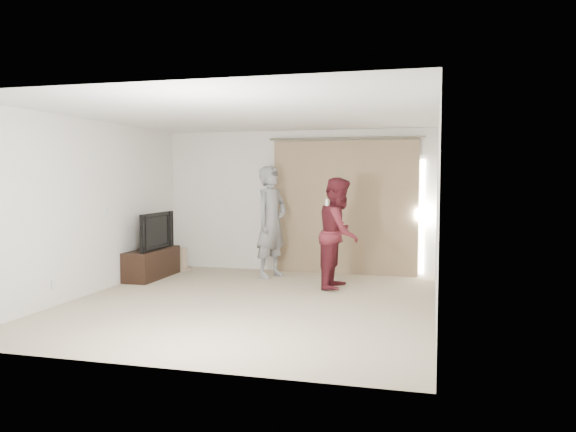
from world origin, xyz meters
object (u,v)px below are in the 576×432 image
object	(u,v)px
tv_console	(152,263)
tv	(151,231)
person_man	(271,222)
person_woman	(339,233)

from	to	relation	value
tv_console	tv	distance (m)	0.57
person_man	person_woman	bearing A→B (deg)	-25.71
tv	person_woman	bearing A→B (deg)	-90.34
tv_console	person_man	distance (m)	2.20
tv_console	person_man	world-z (taller)	person_man
tv	person_woman	xyz separation A→B (m)	(3.29, -0.04, 0.05)
tv	person_woman	world-z (taller)	person_woman
tv_console	person_man	xyz separation A→B (m)	(1.99, 0.59, 0.72)
person_woman	tv_console	bearing A→B (deg)	179.38
tv	person_man	bearing A→B (deg)	-73.26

